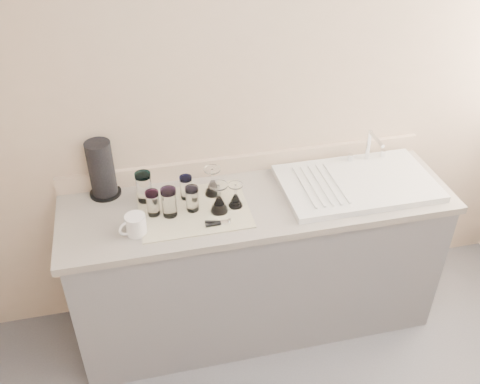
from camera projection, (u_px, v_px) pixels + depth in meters
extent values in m
cube|color=#C3A98B|center=(245.00, 114.00, 2.83)|extent=(3.50, 0.04, 2.50)
cube|color=slate|center=(257.00, 265.00, 3.06)|extent=(2.00, 0.60, 0.86)
cube|color=gray|center=(258.00, 202.00, 2.80)|extent=(2.06, 0.62, 0.04)
cube|color=white|center=(357.00, 183.00, 2.88)|extent=(0.82, 0.50, 0.03)
cylinder|color=silver|center=(368.00, 145.00, 3.00)|extent=(0.02, 0.02, 0.18)
cylinder|color=silver|center=(377.00, 139.00, 2.89)|extent=(0.02, 0.16, 0.02)
cylinder|color=silver|center=(350.00, 157.00, 3.03)|extent=(0.03, 0.03, 0.04)
cylinder|color=silver|center=(383.00, 153.00, 3.06)|extent=(0.03, 0.03, 0.04)
cube|color=beige|center=(194.00, 210.00, 2.71)|extent=(0.55, 0.42, 0.01)
cylinder|color=white|center=(144.00, 188.00, 2.74)|extent=(0.08, 0.08, 0.14)
cylinder|color=teal|center=(143.00, 175.00, 2.69)|extent=(0.08, 0.08, 0.02)
cylinder|color=white|center=(186.00, 189.00, 2.76)|extent=(0.06, 0.06, 0.11)
cylinder|color=#2430D7|center=(186.00, 178.00, 2.72)|extent=(0.07, 0.07, 0.02)
cylinder|color=white|center=(153.00, 204.00, 2.65)|extent=(0.06, 0.06, 0.12)
cylinder|color=#C52CA3|center=(152.00, 193.00, 2.61)|extent=(0.07, 0.07, 0.02)
cylinder|color=white|center=(169.00, 204.00, 2.63)|extent=(0.07, 0.07, 0.13)
cylinder|color=#68389D|center=(168.00, 191.00, 2.59)|extent=(0.08, 0.08, 0.02)
cylinder|color=white|center=(192.00, 200.00, 2.67)|extent=(0.06, 0.06, 0.12)
cylinder|color=#A799E1|center=(192.00, 189.00, 2.64)|extent=(0.07, 0.07, 0.02)
cone|color=white|center=(213.00, 187.00, 2.80)|extent=(0.09, 0.09, 0.08)
cylinder|color=white|center=(212.00, 175.00, 2.76)|extent=(0.01, 0.01, 0.07)
cylinder|color=white|center=(212.00, 169.00, 2.73)|extent=(0.09, 0.09, 0.01)
cone|color=white|center=(219.00, 204.00, 2.68)|extent=(0.09, 0.09, 0.08)
cylinder|color=white|center=(219.00, 192.00, 2.63)|extent=(0.01, 0.01, 0.07)
cylinder|color=white|center=(219.00, 185.00, 2.61)|extent=(0.09, 0.09, 0.01)
cone|color=white|center=(236.00, 200.00, 2.71)|extent=(0.07, 0.07, 0.07)
cylinder|color=white|center=(236.00, 190.00, 2.68)|extent=(0.01, 0.01, 0.06)
cylinder|color=white|center=(236.00, 185.00, 2.66)|extent=(0.07, 0.07, 0.01)
cube|color=silver|center=(226.00, 222.00, 2.61)|extent=(0.05, 0.03, 0.02)
cylinder|color=black|center=(215.00, 224.00, 2.60)|extent=(0.10, 0.02, 0.02)
cylinder|color=black|center=(215.00, 222.00, 2.61)|extent=(0.10, 0.04, 0.02)
cylinder|color=white|center=(136.00, 225.00, 2.54)|extent=(0.13, 0.13, 0.10)
torus|color=white|center=(126.00, 229.00, 2.52)|extent=(0.08, 0.04, 0.08)
cylinder|color=black|center=(106.00, 193.00, 2.83)|extent=(0.17, 0.17, 0.01)
cylinder|color=black|center=(101.00, 168.00, 2.74)|extent=(0.13, 0.13, 0.30)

